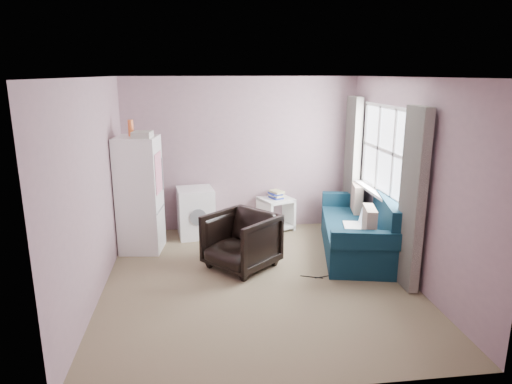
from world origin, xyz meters
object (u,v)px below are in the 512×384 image
Objects in this scene: side_table at (276,211)px; sofa at (362,231)px; fridge at (140,194)px; armchair at (241,238)px; washing_machine at (196,211)px.

sofa is (1.06, -1.18, 0.02)m from side_table.
fridge is 2.28m from side_table.
armchair is 0.43× the size of fridge.
washing_machine is at bearing 39.38° from fridge.
armchair is 1.68m from fridge.
side_table is 0.30× the size of sofa.
washing_machine is at bearing -173.21° from side_table.
sofa is at bearing -47.88° from side_table.
side_table is at bearing 24.30° from fridge.
side_table is (0.72, 1.48, -0.10)m from armchair.
fridge is at bearing -155.42° from washing_machine.
armchair is at bearing -23.68° from fridge.
washing_machine is (0.79, 0.50, -0.45)m from fridge.
washing_machine is 1.34m from side_table.
fridge reaches higher than side_table.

